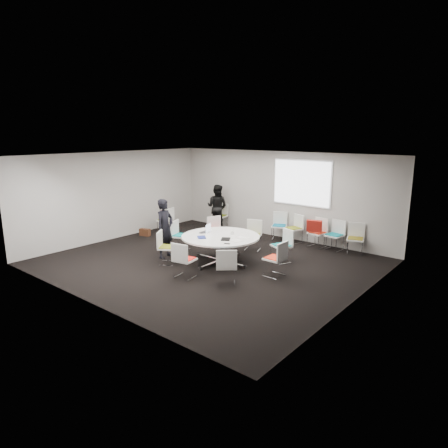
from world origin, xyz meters
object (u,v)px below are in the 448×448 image
Objects in this scene: chair_ring_b at (282,252)px; chair_person_back at (220,221)px; chair_ring_d at (217,237)px; chair_ring_g at (185,267)px; chair_spare_left at (166,225)px; maroon_bag at (165,215)px; chair_back_d at (334,241)px; chair_back_e at (355,245)px; chair_ring_e at (181,241)px; chair_ring_h at (226,273)px; laptop at (205,232)px; chair_back_b at (294,234)px; conference_table at (221,243)px; chair_back_a at (279,231)px; person_back at (217,207)px; chair_ring_c at (253,241)px; chair_back_c at (317,238)px; chair_ring_f at (167,254)px; person_main at (165,228)px; cup at (232,233)px; brown_bag at (145,232)px; chair_ring_a at (275,265)px.

chair_person_back is at bearing -3.24° from chair_ring_b.
chair_ring_d is 1.00× the size of chair_ring_g.
chair_ring_b is 1.00× the size of chair_spare_left.
chair_back_d is at bearing 17.76° from maroon_bag.
chair_back_e is (2.40, 4.41, 0.00)m from chair_ring_g.
chair_ring_e and chair_ring_h have the same top height.
chair_ring_h is 2.08m from laptop.
laptop is at bearing 111.11° from chair_person_back.
chair_back_b is (-0.63, 4.12, 0.00)m from chair_ring_h.
conference_table is 2.34× the size of chair_back_a.
chair_ring_d is 2.20× the size of maroon_bag.
chair_ring_h is at bearing 118.01° from person_back.
chair_ring_h and chair_spare_left have the same top height.
chair_back_c is (1.33, 1.47, 0.00)m from chair_ring_c.
person_main is (-0.48, 0.38, 0.54)m from chair_ring_f.
cup reaches higher than laptop.
chair_ring_d is at bearing 150.85° from chair_ring_f.
chair_spare_left is at bearing 13.91° from maroon_bag.
chair_ring_d is at bearing 68.94° from chair_back_b.
chair_back_e is 1.00× the size of chair_spare_left.
chair_spare_left is 2.82m from person_main.
chair_back_a is 1.00× the size of chair_back_b.
cup is at bearing 75.09° from chair_back_c.
brown_bag is at bearing 120.35° from chair_ring_h.
chair_ring_e is 0.54× the size of person_main.
chair_ring_f is at bearing 62.29° from chair_back_d.
person_main is (2.03, -1.87, 0.54)m from chair_spare_left.
chair_ring_a and chair_back_b have the same top height.
chair_back_d is (1.34, 0.03, 0.00)m from chair_back_b.
person_back is (-0.92, 2.73, 0.52)m from chair_ring_e.
brown_bag is (-2.27, 1.14, -0.70)m from person_main.
chair_back_d is at bearing 57.48° from cup.
chair_back_c is (1.33, 2.93, -0.25)m from conference_table.
chair_ring_h is 2.73m from person_main.
chair_person_back is at bearing -18.50° from chair_back_e.
chair_ring_a is at bearing 137.37° from chair_ring_b.
chair_ring_c is 0.55× the size of person_back.
conference_table is 2.34× the size of chair_ring_c.
chair_ring_b is 9.78× the size of cup.
chair_ring_g is (1.21, -2.60, 0.00)m from chair_ring_d.
maroon_bag is at bearing 73.39° from brown_bag.
chair_ring_h is (-0.10, -2.22, 0.00)m from chair_ring_b.
chair_ring_b is at bearing 109.63° from chair_ring_d.
conference_table is at bearing 93.87° from chair_ring_h.
chair_ring_h and chair_back_d have the same top height.
chair_back_e is 5.37m from person_main.
chair_person_back reaches higher than laptop.
maroon_bag is at bearing 165.55° from cup.
chair_ring_c is at bearing 13.00° from chair_back_e.
chair_ring_g is at bearing 42.96° from chair_back_e.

